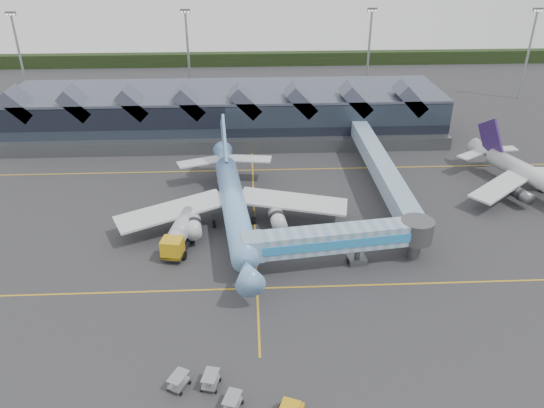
{
  "coord_description": "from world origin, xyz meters",
  "views": [
    {
      "loc": [
        -0.74,
        -61.66,
        40.47
      ],
      "look_at": [
        2.49,
        5.04,
        5.0
      ],
      "focal_mm": 35.0,
      "sensor_mm": 36.0,
      "label": 1
    }
  ],
  "objects_px": {
    "main_airliner": "(233,202)",
    "jet_bridge": "(351,238)",
    "fuel_truck": "(181,231)",
    "regional_jet": "(534,177)"
  },
  "relations": [
    {
      "from": "main_airliner",
      "to": "regional_jet",
      "type": "xyz_separation_m",
      "value": [
        49.67,
        7.67,
        -0.57
      ]
    },
    {
      "from": "fuel_truck",
      "to": "main_airliner",
      "type": "bearing_deg",
      "value": 45.8
    },
    {
      "from": "regional_jet",
      "to": "fuel_truck",
      "type": "distance_m",
      "value": 58.41
    },
    {
      "from": "main_airliner",
      "to": "regional_jet",
      "type": "height_order",
      "value": "main_airliner"
    },
    {
      "from": "main_airliner",
      "to": "jet_bridge",
      "type": "relative_size",
      "value": 1.57
    },
    {
      "from": "main_airliner",
      "to": "fuel_truck",
      "type": "relative_size",
      "value": 3.64
    },
    {
      "from": "regional_jet",
      "to": "jet_bridge",
      "type": "height_order",
      "value": "regional_jet"
    },
    {
      "from": "main_airliner",
      "to": "jet_bridge",
      "type": "height_order",
      "value": "main_airliner"
    },
    {
      "from": "regional_jet",
      "to": "main_airliner",
      "type": "bearing_deg",
      "value": 169.18
    },
    {
      "from": "main_airliner",
      "to": "regional_jet",
      "type": "bearing_deg",
      "value": 2.32
    }
  ]
}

